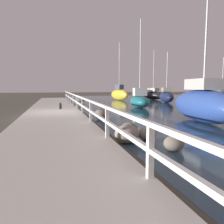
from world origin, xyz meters
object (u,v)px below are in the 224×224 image
Objects in this scene: sailboat_navy at (166,96)px; sailboat_blue at (203,104)px; sailboat_yellow at (119,94)px; sailboat_teal at (140,100)px; mooring_bollard at (60,106)px; sailboat_black at (153,95)px; sailboat_green at (222,95)px.

sailboat_blue is at bearing -95.45° from sailboat_navy.
sailboat_yellow reaches higher than sailboat_teal.
mooring_bollard is 18.17m from sailboat_black.
sailboat_navy is (5.12, 4.80, 0.07)m from sailboat_teal.
sailboat_green is at bearing 52.40° from sailboat_blue.
mooring_bollard is at bearing -155.63° from sailboat_teal.
sailboat_black is at bearing -174.29° from sailboat_green.
sailboat_green is 1.04× the size of sailboat_navy.
sailboat_black reaches higher than sailboat_blue.
sailboat_blue reaches higher than mooring_bollard.
sailboat_teal is (-6.32, -10.69, -0.05)m from sailboat_black.
mooring_bollard is 0.06× the size of sailboat_teal.
sailboat_blue is (-1.25, -18.54, 0.05)m from sailboat_yellow.
sailboat_yellow is (7.96, 12.74, 0.37)m from mooring_bollard.
sailboat_yellow is at bearing 138.62° from sailboat_navy.
sailboat_black is (12.89, 12.80, 0.21)m from mooring_bollard.
sailboat_navy is at bearing 30.60° from mooring_bollard.
mooring_bollard is at bearing 145.08° from sailboat_blue.
sailboat_green reaches higher than mooring_bollard.
sailboat_yellow is 1.30× the size of sailboat_green.
sailboat_yellow is 1.11× the size of sailboat_black.
sailboat_teal is 7.02m from sailboat_navy.
sailboat_navy is at bearing 49.76° from sailboat_teal.
sailboat_yellow is 1.14× the size of sailboat_blue.
sailboat_yellow reaches higher than sailboat_green.
sailboat_navy is at bearing -141.31° from sailboat_green.
sailboat_green is at bearing 34.73° from sailboat_teal.
sailboat_green is 11.02m from sailboat_navy.
sailboat_black reaches higher than mooring_bollard.
sailboat_teal is (6.57, 2.11, 0.16)m from mooring_bollard.
mooring_bollard is at bearing -136.86° from sailboat_yellow.
mooring_bollard is 24.48m from sailboat_green.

